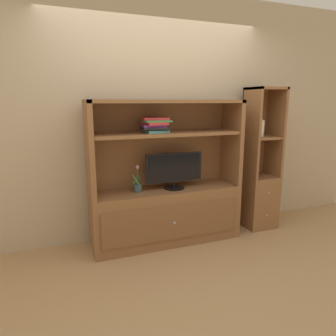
{
  "coord_description": "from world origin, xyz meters",
  "views": [
    {
      "loc": [
        -1.14,
        -2.7,
        1.59
      ],
      "look_at": [
        0.0,
        0.35,
        0.88
      ],
      "focal_mm": 32.52,
      "sensor_mm": 36.0,
      "label": 1
    }
  ],
  "objects_px": {
    "bookshelf_tall": "(259,181)",
    "tv_monitor": "(174,170)",
    "magazine_stack": "(154,125)",
    "upright_book_row": "(257,128)",
    "media_console": "(166,199)",
    "potted_plant": "(138,185)"
  },
  "relations": [
    {
      "from": "media_console",
      "to": "bookshelf_tall",
      "type": "distance_m",
      "value": 1.27
    },
    {
      "from": "magazine_stack",
      "to": "upright_book_row",
      "type": "bearing_deg",
      "value": -0.04
    },
    {
      "from": "tv_monitor",
      "to": "potted_plant",
      "type": "relative_size",
      "value": 2.21
    },
    {
      "from": "potted_plant",
      "to": "magazine_stack",
      "type": "distance_m",
      "value": 0.68
    },
    {
      "from": "magazine_stack",
      "to": "upright_book_row",
      "type": "distance_m",
      "value": 1.32
    },
    {
      "from": "media_console",
      "to": "potted_plant",
      "type": "height_order",
      "value": "media_console"
    },
    {
      "from": "media_console",
      "to": "bookshelf_tall",
      "type": "relative_size",
      "value": 0.96
    },
    {
      "from": "magazine_stack",
      "to": "bookshelf_tall",
      "type": "xyz_separation_m",
      "value": [
        1.4,
        0.01,
        -0.75
      ]
    },
    {
      "from": "media_console",
      "to": "upright_book_row",
      "type": "distance_m",
      "value": 1.41
    },
    {
      "from": "tv_monitor",
      "to": "magazine_stack",
      "type": "xyz_separation_m",
      "value": [
        -0.22,
        0.02,
        0.5
      ]
    },
    {
      "from": "tv_monitor",
      "to": "upright_book_row",
      "type": "height_order",
      "value": "upright_book_row"
    },
    {
      "from": "magazine_stack",
      "to": "bookshelf_tall",
      "type": "height_order",
      "value": "bookshelf_tall"
    },
    {
      "from": "magazine_stack",
      "to": "tv_monitor",
      "type": "bearing_deg",
      "value": -4.91
    },
    {
      "from": "media_console",
      "to": "tv_monitor",
      "type": "height_order",
      "value": "media_console"
    },
    {
      "from": "media_console",
      "to": "potted_plant",
      "type": "distance_m",
      "value": 0.39
    },
    {
      "from": "potted_plant",
      "to": "upright_book_row",
      "type": "relative_size",
      "value": 1.3
    },
    {
      "from": "bookshelf_tall",
      "to": "tv_monitor",
      "type": "bearing_deg",
      "value": -178.69
    },
    {
      "from": "tv_monitor",
      "to": "magazine_stack",
      "type": "height_order",
      "value": "magazine_stack"
    },
    {
      "from": "potted_plant",
      "to": "bookshelf_tall",
      "type": "height_order",
      "value": "bookshelf_tall"
    },
    {
      "from": "potted_plant",
      "to": "bookshelf_tall",
      "type": "bearing_deg",
      "value": 0.47
    },
    {
      "from": "potted_plant",
      "to": "upright_book_row",
      "type": "bearing_deg",
      "value": 0.16
    },
    {
      "from": "tv_monitor",
      "to": "magazine_stack",
      "type": "relative_size",
      "value": 2.01
    }
  ]
}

